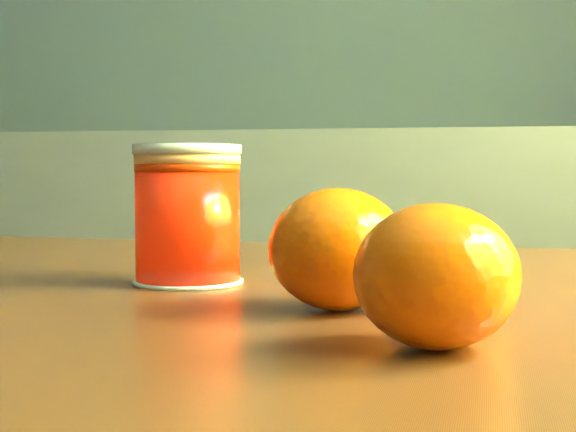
# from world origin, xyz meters

# --- Properties ---
(kitchen_counter) EXTENTS (3.15, 0.60, 0.90)m
(kitchen_counter) POSITION_xyz_m (0.00, 1.45, 0.45)
(kitchen_counter) COLOR #54555A
(kitchen_counter) RESTS_ON ground
(juice_glass) EXTENTS (0.07, 0.07, 0.09)m
(juice_glass) POSITION_xyz_m (0.78, 0.07, 0.78)
(juice_glass) COLOR #FF1F05
(juice_glass) RESTS_ON table
(orange_front) EXTENTS (0.09, 0.09, 0.06)m
(orange_front) POSITION_xyz_m (0.89, -0.01, 0.77)
(orange_front) COLOR #F85904
(orange_front) RESTS_ON table
(orange_back) EXTENTS (0.06, 0.06, 0.05)m
(orange_back) POSITION_xyz_m (0.95, 0.00, 0.77)
(orange_back) COLOR #F85904
(orange_back) RESTS_ON table
(orange_extra) EXTENTS (0.09, 0.09, 0.06)m
(orange_extra) POSITION_xyz_m (0.94, -0.10, 0.77)
(orange_extra) COLOR #F85904
(orange_extra) RESTS_ON table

